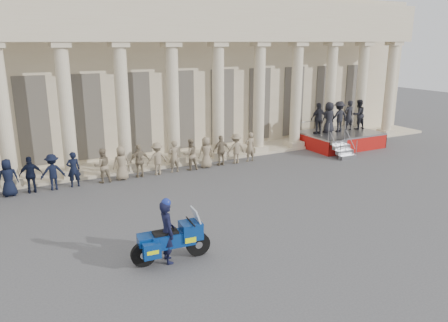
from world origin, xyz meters
TOP-DOWN VIEW (x-y plane):
  - ground at (0.00, 0.00)m, footprint 90.00×90.00m
  - building at (-0.00, 14.74)m, footprint 40.00×12.50m
  - officer_rank at (-4.40, 6.74)m, footprint 19.68×0.61m
  - reviewing_stand at (11.83, 7.10)m, footprint 4.56×4.29m
  - motorcycle at (-2.66, -1.75)m, footprint 2.42×1.01m
  - rider at (-2.80, -1.74)m, footprint 0.51×0.73m

SIDE VIEW (x-z plane):
  - ground at x=0.00m, z-range 0.00..0.00m
  - motorcycle at x=-2.66m, z-range -0.10..1.45m
  - officer_rank at x=-4.40m, z-range 0.00..1.61m
  - rider at x=-2.80m, z-range -0.01..1.97m
  - reviewing_stand at x=11.83m, z-range 0.14..2.93m
  - building at x=0.00m, z-range 0.02..9.02m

